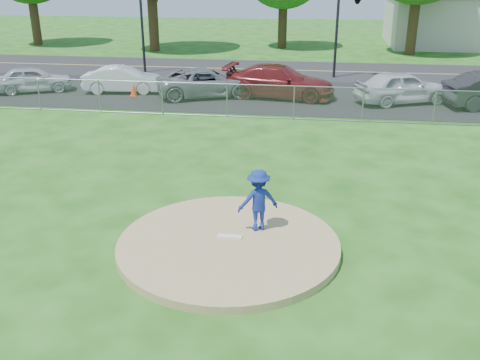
# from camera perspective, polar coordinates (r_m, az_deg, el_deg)

# --- Properties ---
(ground) EXTENTS (120.00, 120.00, 0.00)m
(ground) POSITION_cam_1_polar(r_m,az_deg,el_deg) (22.34, 2.88, 5.23)
(ground) COLOR #195011
(ground) RESTS_ON ground
(pitchers_mound) EXTENTS (5.40, 5.40, 0.20)m
(pitchers_mound) POSITION_cam_1_polar(r_m,az_deg,el_deg) (13.10, -1.23, -6.91)
(pitchers_mound) COLOR #A18858
(pitchers_mound) RESTS_ON ground
(pitching_rubber) EXTENTS (0.60, 0.15, 0.04)m
(pitching_rubber) POSITION_cam_1_polar(r_m,az_deg,el_deg) (13.21, -1.10, -6.04)
(pitching_rubber) COLOR white
(pitching_rubber) RESTS_ON pitchers_mound
(chain_link_fence) EXTENTS (40.00, 0.06, 1.50)m
(chain_link_fence) POSITION_cam_1_polar(r_m,az_deg,el_deg) (24.07, 3.36, 8.30)
(chain_link_fence) COLOR gray
(chain_link_fence) RESTS_ON ground
(parking_lot) EXTENTS (50.00, 8.00, 0.01)m
(parking_lot) POSITION_cam_1_polar(r_m,az_deg,el_deg) (28.61, 4.11, 8.95)
(parking_lot) COLOR black
(parking_lot) RESTS_ON ground
(street) EXTENTS (60.00, 7.00, 0.01)m
(street) POSITION_cam_1_polar(r_m,az_deg,el_deg) (35.94, 5.01, 11.60)
(street) COLOR black
(street) RESTS_ON ground
(traffic_signal_left) EXTENTS (1.28, 0.20, 5.60)m
(traffic_signal_left) POSITION_cam_1_polar(r_m,az_deg,el_deg) (35.10, -10.07, 16.66)
(traffic_signal_left) COLOR black
(traffic_signal_left) RESTS_ON ground
(pitcher) EXTENTS (1.18, 0.95, 1.60)m
(pitcher) POSITION_cam_1_polar(r_m,az_deg,el_deg) (13.28, 1.96, -2.15)
(pitcher) COLOR navy
(pitcher) RESTS_ON pitchers_mound
(traffic_cone) EXTENTS (0.35, 0.35, 0.69)m
(traffic_cone) POSITION_cam_1_polar(r_m,az_deg,el_deg) (28.97, -11.29, 9.46)
(traffic_cone) COLOR #FF440D
(traffic_cone) RESTS_ON parking_lot
(parked_car_silver) EXTENTS (4.34, 3.16, 1.37)m
(parked_car_silver) POSITION_cam_1_polar(r_m,az_deg,el_deg) (31.38, -21.21, 10.00)
(parked_car_silver) COLOR #BABABF
(parked_car_silver) RESTS_ON parking_lot
(parked_car_white) EXTENTS (4.34, 1.97, 1.38)m
(parked_car_white) POSITION_cam_1_polar(r_m,az_deg,el_deg) (29.87, -12.37, 10.43)
(parked_car_white) COLOR white
(parked_car_white) RESTS_ON parking_lot
(parked_car_gray) EXTENTS (5.74, 4.15, 1.45)m
(parked_car_gray) POSITION_cam_1_polar(r_m,az_deg,el_deg) (28.31, -3.54, 10.34)
(parked_car_gray) COLOR slate
(parked_car_gray) RESTS_ON parking_lot
(parked_car_darkred) EXTENTS (5.94, 3.05, 1.65)m
(parked_car_darkred) POSITION_cam_1_polar(r_m,az_deg,el_deg) (28.07, 4.25, 10.43)
(parked_car_darkred) COLOR maroon
(parked_car_darkred) RESTS_ON parking_lot
(parked_car_pearl) EXTENTS (5.04, 3.55, 1.59)m
(parked_car_pearl) POSITION_cam_1_polar(r_m,az_deg,el_deg) (27.99, 16.91, 9.47)
(parked_car_pearl) COLOR silver
(parked_car_pearl) RESTS_ON parking_lot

